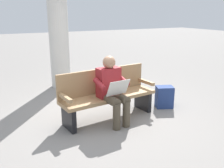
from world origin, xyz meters
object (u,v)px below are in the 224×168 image
at_px(backpack, 164,97).
at_px(bench_near, 107,94).
at_px(support_pillar, 58,26).
at_px(person_seated, 112,88).

bearing_deg(backpack, bench_near, -3.55).
xyz_separation_m(backpack, support_pillar, (1.43, -2.45, 1.34)).
distance_m(bench_near, person_seated, 0.29).
bearing_deg(bench_near, backpack, 170.24).
relative_size(person_seated, backpack, 2.67).
height_order(person_seated, support_pillar, support_pillar).
relative_size(bench_near, person_seated, 1.56).
bearing_deg(backpack, support_pillar, -59.68).
relative_size(bench_near, support_pillar, 0.59).
height_order(bench_near, backpack, bench_near).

